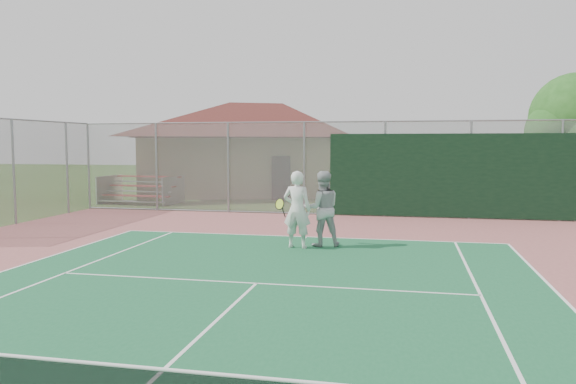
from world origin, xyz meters
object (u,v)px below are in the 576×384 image
(clubhouse, at_px, (261,140))
(player_grey_back, at_px, (322,209))
(bleachers, at_px, (141,189))
(player_white_front, at_px, (297,210))

(clubhouse, relative_size, player_grey_back, 7.66)
(bleachers, xyz_separation_m, player_white_front, (8.98, -9.24, 0.35))
(bleachers, xyz_separation_m, player_grey_back, (9.58, -8.84, 0.33))
(clubhouse, bearing_deg, player_white_front, -87.61)
(clubhouse, xyz_separation_m, player_white_front, (5.10, -15.97, -1.90))
(bleachers, height_order, player_white_front, player_white_front)
(player_white_front, bearing_deg, clubhouse, -66.95)
(player_white_front, xyz_separation_m, player_grey_back, (0.59, 0.41, -0.01))
(player_grey_back, bearing_deg, bleachers, -62.00)
(clubhouse, xyz_separation_m, bleachers, (-3.88, -6.72, -2.25))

